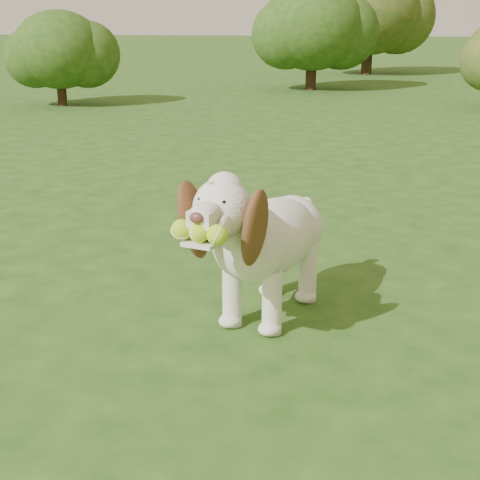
# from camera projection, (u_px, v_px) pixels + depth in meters

# --- Properties ---
(ground) EXTENTS (80.00, 80.00, 0.00)m
(ground) POSITION_uv_depth(u_px,v_px,m) (385.00, 280.00, 3.77)
(ground) COLOR #1E4413
(ground) RESTS_ON ground
(dog) EXTENTS (0.62, 1.12, 0.74)m
(dog) POSITION_uv_depth(u_px,v_px,m) (264.00, 235.00, 3.18)
(dog) COLOR silver
(dog) RESTS_ON ground
(shrub_a) EXTENTS (1.31, 1.31, 1.36)m
(shrub_a) POSITION_uv_depth(u_px,v_px,m) (59.00, 50.00, 10.52)
(shrub_a) COLOR #382314
(shrub_a) RESTS_ON ground
(shrub_i) EXTENTS (2.22, 2.22, 2.30)m
(shrub_i) POSITION_uv_depth(u_px,v_px,m) (369.00, 10.00, 15.71)
(shrub_i) COLOR #382314
(shrub_i) RESTS_ON ground
(shrub_b) EXTENTS (1.78, 1.78, 1.85)m
(shrub_b) POSITION_uv_depth(u_px,v_px,m) (312.00, 26.00, 12.61)
(shrub_b) COLOR #382314
(shrub_b) RESTS_ON ground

